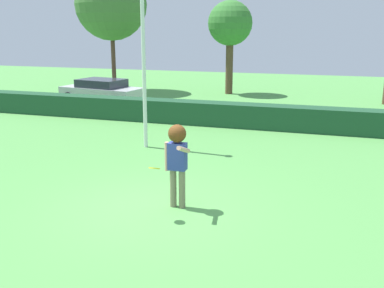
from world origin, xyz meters
name	(u,v)px	position (x,y,z in m)	size (l,w,h in m)	color
ground_plane	(155,208)	(0.00, 0.00, 0.00)	(60.00, 60.00, 0.00)	#539949
person	(177,154)	(0.45, 0.21, 1.19)	(0.56, 0.78, 1.81)	#7A7359
frisbee	(154,168)	(0.22, -0.48, 1.06)	(0.23, 0.22, 0.09)	yellow
lamppost	(143,48)	(-2.22, 4.63, 3.12)	(0.24, 0.24, 5.62)	silver
hedge_row	(239,115)	(0.00, 8.59, 0.45)	(27.60, 0.90, 0.90)	#1E492D
parked_car_silver	(102,90)	(-7.73, 11.78, 0.69)	(4.42, 2.37, 1.25)	#B7B7BC
maple_tree	(111,4)	(-9.30, 16.17, 5.07)	(4.17, 4.17, 7.17)	brown
birch_tree	(230,25)	(-2.46, 17.28, 3.92)	(2.51, 2.51, 5.26)	brown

